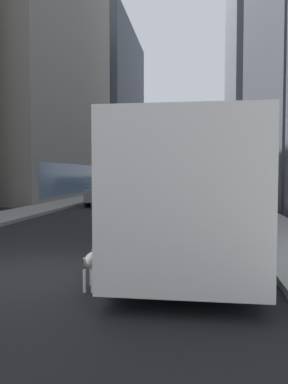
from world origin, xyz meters
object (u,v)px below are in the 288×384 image
object	(u,v)px
car_grey_wagon	(106,193)
dalmatian_dog	(93,260)
car_black_suv	(141,185)
car_white_van	(166,182)
transit_bus	(190,184)
car_blue_hatchback	(178,186)
car_silver_sedan	(183,183)
car_red_coupe	(195,182)

from	to	relation	value
car_grey_wagon	dalmatian_dog	size ratio (longest dim) A/B	4.45
car_black_suv	car_white_van	xyz separation A→B (m)	(1.60, 12.09, -0.00)
car_grey_wagon	car_white_van	distance (m)	27.96
car_grey_wagon	car_black_suv	xyz separation A→B (m)	(-0.00, 15.83, 0.00)
transit_bus	car_black_suv	distance (m)	29.28
car_grey_wagon	car_blue_hatchback	bearing A→B (deg)	72.56
car_blue_hatchback	car_white_van	distance (m)	15.38
car_grey_wagon	car_black_suv	distance (m)	15.83
car_black_suv	car_silver_sedan	size ratio (longest dim) A/B	1.09
transit_bus	car_silver_sedan	distance (m)	37.92
car_red_coupe	car_silver_sedan	size ratio (longest dim) A/B	0.93
car_red_coupe	car_white_van	distance (m)	5.30
car_red_coupe	car_blue_hatchback	size ratio (longest dim) A/B	0.93
transit_bus	dalmatian_dog	size ratio (longest dim) A/B	11.98
transit_bus	car_grey_wagon	world-z (taller)	transit_bus
transit_bus	car_red_coupe	size ratio (longest dim) A/B	2.83
dalmatian_dog	car_white_van	bearing A→B (deg)	92.97
transit_bus	car_black_suv	xyz separation A→B (m)	(-5.60, 28.73, -0.95)
dalmatian_dog	car_red_coupe	bearing A→B (deg)	88.05
car_grey_wagon	car_black_suv	size ratio (longest dim) A/B	0.89
transit_bus	car_silver_sedan	world-z (taller)	transit_bus
car_white_van	car_red_coupe	bearing A→B (deg)	40.97
dalmatian_dog	car_black_suv	bearing A→B (deg)	96.79
car_red_coupe	car_white_van	xyz separation A→B (m)	(-4.00, -3.47, 0.00)
car_grey_wagon	car_blue_hatchback	size ratio (longest dim) A/B	0.98
transit_bus	car_grey_wagon	xyz separation A→B (m)	(-5.60, 12.90, -0.96)
car_red_coupe	car_silver_sedan	world-z (taller)	same
car_white_van	car_blue_hatchback	bearing A→B (deg)	-81.02
car_white_van	transit_bus	bearing A→B (deg)	-84.40
car_grey_wagon	car_white_van	world-z (taller)	same
car_grey_wagon	dalmatian_dog	xyz separation A→B (m)	(3.95, -17.29, -0.31)
car_red_coupe	car_silver_sedan	bearing A→B (deg)	-104.00
car_red_coupe	dalmatian_dog	size ratio (longest dim) A/B	4.23
car_black_suv	dalmatian_dog	world-z (taller)	car_black_suv
car_red_coupe	car_blue_hatchback	bearing A→B (deg)	-94.90
transit_bus	car_black_suv	size ratio (longest dim) A/B	2.40
car_silver_sedan	dalmatian_dog	bearing A→B (deg)	-90.07
car_red_coupe	dalmatian_dog	world-z (taller)	car_red_coupe
car_grey_wagon	car_red_coupe	distance (m)	31.89
car_silver_sedan	transit_bus	bearing A→B (deg)	-87.58
transit_bus	car_grey_wagon	distance (m)	14.09
car_black_suv	transit_bus	bearing A→B (deg)	-78.97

